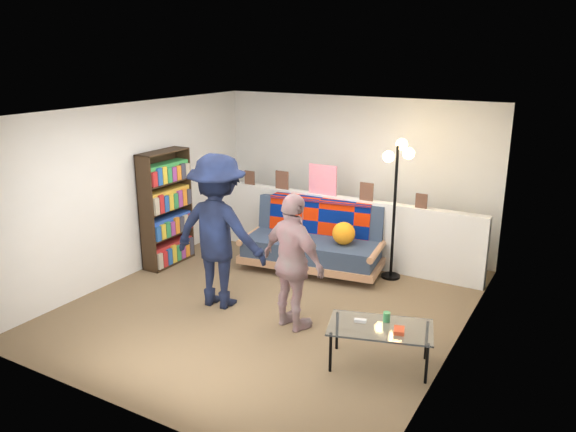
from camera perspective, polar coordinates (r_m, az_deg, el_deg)
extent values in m
plane|color=brown|center=(7.16, -1.61, -8.88)|extent=(5.00, 5.00, 0.00)
cube|color=silver|center=(8.90, 6.77, 4.28)|extent=(4.50, 0.10, 2.40)
cube|color=silver|center=(8.11, -15.40, 2.58)|extent=(0.10, 5.00, 2.40)
cube|color=silver|center=(5.93, 17.20, -2.66)|extent=(0.10, 5.00, 2.40)
cube|color=white|center=(6.50, -1.79, 10.59)|extent=(4.50, 5.00, 0.10)
cube|color=silver|center=(8.46, 4.73, -1.22)|extent=(4.45, 0.15, 1.00)
cube|color=brown|center=(9.00, -3.92, 3.90)|extent=(0.18, 0.02, 0.22)
cube|color=brown|center=(8.68, -0.62, 3.67)|extent=(0.22, 0.02, 0.28)
cube|color=white|center=(8.33, 3.54, 3.70)|extent=(0.45, 0.02, 0.45)
cube|color=brown|center=(8.08, 7.98, 2.46)|extent=(0.20, 0.02, 0.26)
cube|color=brown|center=(7.84, 13.40, 1.50)|extent=(0.16, 0.02, 0.20)
cube|color=tan|center=(8.17, 2.46, -4.38)|extent=(2.12, 1.18, 0.11)
cube|color=#2D3B51|center=(8.06, 2.36, -3.31)|extent=(1.99, 1.01, 0.25)
cube|color=#2D3B51|center=(8.31, 3.29, -0.38)|extent=(1.92, 0.52, 0.60)
cylinder|color=tan|center=(8.42, -3.65, -1.83)|extent=(0.22, 0.91, 0.10)
cylinder|color=tan|center=(7.83, 9.10, -3.44)|extent=(0.22, 0.91, 0.10)
cube|color=navy|center=(8.24, 3.11, -0.54)|extent=(1.54, 0.33, 0.55)
cube|color=navy|center=(8.28, 3.44, 1.68)|extent=(1.56, 0.48, 0.03)
sphere|color=orange|center=(7.83, 5.68, -1.77)|extent=(0.32, 0.32, 0.32)
cube|color=black|center=(8.47, -12.94, 0.88)|extent=(0.02, 0.85, 1.69)
cube|color=black|center=(8.10, -14.22, 0.06)|extent=(0.28, 0.02, 1.69)
cube|color=black|center=(8.68, -10.47, 1.41)|extent=(0.28, 0.02, 1.69)
cube|color=black|center=(8.20, -12.64, 6.40)|extent=(0.28, 0.85, 0.02)
cube|color=black|center=(8.64, -11.95, -4.53)|extent=(0.28, 0.85, 0.04)
cube|color=black|center=(8.50, -12.12, -1.80)|extent=(0.28, 0.81, 0.02)
cube|color=black|center=(8.39, -12.28, 0.76)|extent=(0.28, 0.81, 0.02)
cube|color=black|center=(8.29, -12.45, 3.39)|extent=(0.28, 0.81, 0.02)
cube|color=red|center=(8.57, -11.92, -3.50)|extent=(0.21, 0.79, 0.28)
cube|color=#2950B3|center=(8.44, -12.08, -0.86)|extent=(0.21, 0.79, 0.26)
cube|color=gold|center=(8.33, -12.25, 1.74)|extent=(0.21, 0.79, 0.28)
cube|color=green|center=(8.24, -12.41, 4.39)|extent=(0.21, 0.79, 0.26)
cylinder|color=black|center=(5.71, 4.34, -13.69)|extent=(0.04, 0.04, 0.41)
cylinder|color=black|center=(5.67, 13.90, -14.40)|extent=(0.04, 0.04, 0.41)
cylinder|color=black|center=(6.10, 5.00, -11.59)|extent=(0.04, 0.04, 0.41)
cylinder|color=black|center=(6.07, 13.88, -12.23)|extent=(0.04, 0.04, 0.41)
cube|color=silver|center=(5.77, 9.36, -11.11)|extent=(1.15, 0.84, 0.02)
cube|color=silver|center=(5.81, 7.36, -10.50)|extent=(0.13, 0.08, 0.03)
cube|color=#DE4A27|center=(5.67, 11.22, -11.35)|extent=(0.14, 0.17, 0.04)
cylinder|color=#3A8C4F|center=(5.85, 9.99, -10.06)|extent=(0.09, 0.09, 0.10)
cylinder|color=black|center=(8.06, 10.38, -6.03)|extent=(0.29, 0.29, 0.03)
cylinder|color=black|center=(7.76, 10.73, 0.23)|extent=(0.04, 0.04, 1.86)
sphere|color=#FFC672|center=(7.67, 10.17, 5.97)|extent=(0.15, 0.15, 0.15)
sphere|color=#FFC672|center=(7.51, 12.15, 6.23)|extent=(0.15, 0.15, 0.15)
sphere|color=#FFC672|center=(7.68, 11.49, 7.16)|extent=(0.15, 0.15, 0.15)
imported|color=black|center=(6.87, -7.06, -1.58)|extent=(1.28, 0.79, 1.91)
imported|color=#CB838C|center=(6.28, 0.54, -4.77)|extent=(1.00, 0.66, 1.59)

